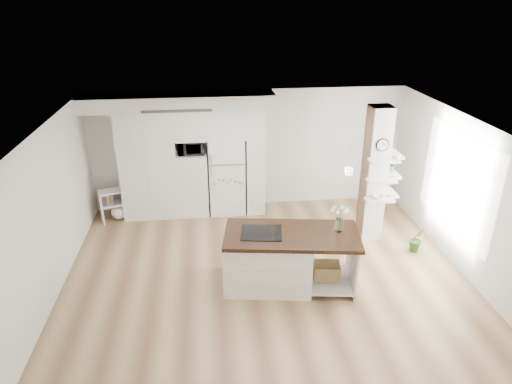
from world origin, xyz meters
TOP-DOWN VIEW (x-y plane):
  - floor at (0.00, 0.00)m, footprint 7.00×6.00m
  - room at (0.00, 0.00)m, footprint 7.04×6.04m
  - cabinet_wall at (-1.45, 2.67)m, footprint 4.00×0.71m
  - refrigerator at (-0.53, 2.68)m, footprint 0.78×0.69m
  - column at (2.38, 1.13)m, footprint 0.69×0.90m
  - window at (3.48, 0.30)m, footprint 0.00×2.40m
  - pendant_light at (1.70, 0.15)m, footprint 0.12×0.12m
  - kitchen_island at (0.13, -0.28)m, footprint 2.34×1.36m
  - bookshelf at (-2.97, 2.51)m, footprint 0.67×0.52m
  - floor_plant_a at (3.00, 0.49)m, footprint 0.33×0.29m
  - floor_plant_b at (3.00, 2.50)m, footprint 0.34×0.34m
  - microwave at (-1.27, 2.62)m, footprint 0.54×0.37m
  - shelf_plant at (2.63, 1.30)m, footprint 0.27×0.23m
  - decor_bowl at (2.30, 0.90)m, footprint 0.22×0.22m

SIDE VIEW (x-z plane):
  - floor at x=0.00m, z-range -0.01..0.01m
  - floor_plant_b at x=3.00m, z-range 0.00..0.47m
  - floor_plant_a at x=3.00m, z-range 0.00..0.52m
  - bookshelf at x=-2.97m, z-range -0.04..0.66m
  - kitchen_island at x=0.13m, z-range -0.27..1.30m
  - refrigerator at x=-0.53m, z-range 0.00..1.75m
  - decor_bowl at x=2.30m, z-range 0.98..1.03m
  - column at x=2.38m, z-range 0.00..2.70m
  - window at x=3.48m, z-range 0.30..2.70m
  - cabinet_wall at x=-1.45m, z-range 0.16..2.86m
  - shelf_plant at x=2.63m, z-range 1.38..1.67m
  - microwave at x=-1.27m, z-range 1.42..1.72m
  - room at x=0.00m, z-range 0.50..3.22m
  - pendant_light at x=1.70m, z-range 2.07..2.17m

